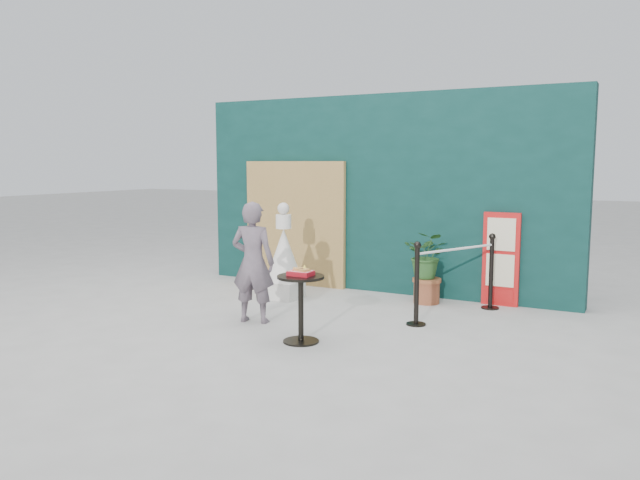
% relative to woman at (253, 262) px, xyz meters
% --- Properties ---
extents(ground, '(60.00, 60.00, 0.00)m').
position_rel_woman_xyz_m(ground, '(0.61, -0.58, -0.75)').
color(ground, '#ADAAA5').
rests_on(ground, ground).
extents(back_wall, '(6.00, 0.30, 3.00)m').
position_rel_woman_xyz_m(back_wall, '(0.61, 2.57, 0.75)').
color(back_wall, '#092C28').
rests_on(back_wall, ground).
extents(bamboo_fence, '(1.80, 0.08, 2.00)m').
position_rel_woman_xyz_m(bamboo_fence, '(-0.79, 2.36, 0.25)').
color(bamboo_fence, tan).
rests_on(bamboo_fence, ground).
extents(woman, '(0.61, 0.47, 1.51)m').
position_rel_woman_xyz_m(woman, '(0.00, 0.00, 0.00)').
color(woman, slate).
rests_on(woman, ground).
extents(menu_board, '(0.50, 0.07, 1.30)m').
position_rel_woman_xyz_m(menu_board, '(2.51, 2.37, -0.10)').
color(menu_board, red).
rests_on(menu_board, ground).
extents(statue, '(0.55, 0.55, 1.40)m').
position_rel_woman_xyz_m(statue, '(-0.39, 1.36, -0.18)').
color(statue, silver).
rests_on(statue, ground).
extents(cafe_table, '(0.52, 0.52, 0.75)m').
position_rel_woman_xyz_m(cafe_table, '(0.96, -0.49, -0.26)').
color(cafe_table, black).
rests_on(cafe_table, ground).
extents(food_basket, '(0.26, 0.19, 0.11)m').
position_rel_woman_xyz_m(food_basket, '(0.97, -0.49, 0.03)').
color(food_basket, '#B61320').
rests_on(food_basket, cafe_table).
extents(planter, '(0.60, 0.52, 1.02)m').
position_rel_woman_xyz_m(planter, '(1.56, 2.03, -0.16)').
color(planter, brown).
rests_on(planter, ground).
extents(stanchion_barrier, '(0.84, 1.54, 1.03)m').
position_rel_woman_xyz_m(stanchion_barrier, '(2.14, 1.47, -0.26)').
color(stanchion_barrier, black).
rests_on(stanchion_barrier, ground).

